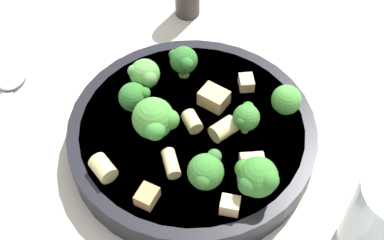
{
  "coord_description": "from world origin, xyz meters",
  "views": [
    {
      "loc": [
        -0.11,
        -0.31,
        0.45
      ],
      "look_at": [
        0.0,
        0.0,
        0.04
      ],
      "focal_mm": 50.0,
      "sensor_mm": 36.0,
      "label": 1
    }
  ],
  "objects_px": {
    "rigatoni_4": "(252,161)",
    "rigatoni_0": "(191,119)",
    "broccoli_floret_7": "(257,178)",
    "chicken_chunk_0": "(227,206)",
    "chicken_chunk_1": "(246,82)",
    "chicken_chunk_2": "(214,98)",
    "broccoli_floret_3": "(145,75)",
    "drinking_glass": "(384,223)",
    "broccoli_floret_6": "(246,117)",
    "spoon": "(8,88)",
    "chicken_chunk_3": "(147,196)",
    "broccoli_floret_2": "(134,97)",
    "broccoli_floret_5": "(156,122)",
    "pasta_bowl": "(192,134)",
    "rigatoni_3": "(171,163)",
    "broccoli_floret_4": "(286,99)",
    "rigatoni_2": "(103,168)",
    "rigatoni_1": "(223,129)",
    "broccoli_floret_1": "(206,172)",
    "broccoli_floret_0": "(184,61)"
  },
  "relations": [
    {
      "from": "broccoli_floret_3",
      "to": "broccoli_floret_2",
      "type": "bearing_deg",
      "value": -130.3
    },
    {
      "from": "broccoli_floret_1",
      "to": "broccoli_floret_5",
      "type": "bearing_deg",
      "value": 112.82
    },
    {
      "from": "broccoli_floret_2",
      "to": "broccoli_floret_6",
      "type": "relative_size",
      "value": 0.95
    },
    {
      "from": "rigatoni_0",
      "to": "pasta_bowl",
      "type": "bearing_deg",
      "value": -91.61
    },
    {
      "from": "pasta_bowl",
      "to": "chicken_chunk_1",
      "type": "xyz_separation_m",
      "value": [
        0.07,
        0.03,
        0.02
      ]
    },
    {
      "from": "pasta_bowl",
      "to": "broccoli_floret_0",
      "type": "distance_m",
      "value": 0.08
    },
    {
      "from": "chicken_chunk_1",
      "to": "chicken_chunk_3",
      "type": "height_order",
      "value": "same"
    },
    {
      "from": "drinking_glass",
      "to": "broccoli_floret_7",
      "type": "bearing_deg",
      "value": 141.88
    },
    {
      "from": "chicken_chunk_1",
      "to": "chicken_chunk_2",
      "type": "xyz_separation_m",
      "value": [
        -0.04,
        -0.01,
        0.0
      ]
    },
    {
      "from": "rigatoni_2",
      "to": "rigatoni_4",
      "type": "bearing_deg",
      "value": -16.25
    },
    {
      "from": "rigatoni_2",
      "to": "chicken_chunk_0",
      "type": "bearing_deg",
      "value": -38.61
    },
    {
      "from": "broccoli_floret_6",
      "to": "spoon",
      "type": "bearing_deg",
      "value": 142.82
    },
    {
      "from": "broccoli_floret_4",
      "to": "rigatoni_3",
      "type": "height_order",
      "value": "broccoli_floret_4"
    },
    {
      "from": "chicken_chunk_1",
      "to": "rigatoni_3",
      "type": "bearing_deg",
      "value": -146.48
    },
    {
      "from": "broccoli_floret_1",
      "to": "spoon",
      "type": "height_order",
      "value": "broccoli_floret_1"
    },
    {
      "from": "chicken_chunk_2",
      "to": "drinking_glass",
      "type": "distance_m",
      "value": 0.2
    },
    {
      "from": "spoon",
      "to": "rigatoni_4",
      "type": "bearing_deg",
      "value": -44.88
    },
    {
      "from": "rigatoni_4",
      "to": "broccoli_floret_3",
      "type": "bearing_deg",
      "value": 117.41
    },
    {
      "from": "rigatoni_2",
      "to": "drinking_glass",
      "type": "bearing_deg",
      "value": -32.34
    },
    {
      "from": "broccoli_floret_0",
      "to": "chicken_chunk_3",
      "type": "relative_size",
      "value": 1.84
    },
    {
      "from": "broccoli_floret_4",
      "to": "chicken_chunk_2",
      "type": "distance_m",
      "value": 0.07
    },
    {
      "from": "broccoli_floret_0",
      "to": "broccoli_floret_7",
      "type": "bearing_deg",
      "value": -85.37
    },
    {
      "from": "chicken_chunk_3",
      "to": "broccoli_floret_5",
      "type": "bearing_deg",
      "value": 64.96
    },
    {
      "from": "broccoli_floret_4",
      "to": "rigatoni_1",
      "type": "xyz_separation_m",
      "value": [
        -0.07,
        -0.01,
        -0.01
      ]
    },
    {
      "from": "broccoli_floret_5",
      "to": "spoon",
      "type": "relative_size",
      "value": 0.3
    },
    {
      "from": "broccoli_floret_3",
      "to": "rigatoni_2",
      "type": "xyz_separation_m",
      "value": [
        -0.07,
        -0.09,
        -0.01
      ]
    },
    {
      "from": "pasta_bowl",
      "to": "broccoli_floret_6",
      "type": "relative_size",
      "value": 7.3
    },
    {
      "from": "rigatoni_0",
      "to": "chicken_chunk_1",
      "type": "bearing_deg",
      "value": 20.83
    },
    {
      "from": "rigatoni_4",
      "to": "chicken_chunk_3",
      "type": "height_order",
      "value": "rigatoni_4"
    },
    {
      "from": "pasta_bowl",
      "to": "rigatoni_0",
      "type": "distance_m",
      "value": 0.02
    },
    {
      "from": "broccoli_floret_7",
      "to": "drinking_glass",
      "type": "height_order",
      "value": "drinking_glass"
    },
    {
      "from": "chicken_chunk_1",
      "to": "drinking_glass",
      "type": "height_order",
      "value": "drinking_glass"
    },
    {
      "from": "broccoli_floret_6",
      "to": "broccoli_floret_2",
      "type": "bearing_deg",
      "value": 146.0
    },
    {
      "from": "broccoli_floret_7",
      "to": "chicken_chunk_0",
      "type": "bearing_deg",
      "value": -163.13
    },
    {
      "from": "chicken_chunk_3",
      "to": "broccoli_floret_1",
      "type": "bearing_deg",
      "value": -2.68
    },
    {
      "from": "broccoli_floret_6",
      "to": "spoon",
      "type": "xyz_separation_m",
      "value": [
        -0.22,
        0.16,
        -0.05
      ]
    },
    {
      "from": "broccoli_floret_0",
      "to": "broccoli_floret_5",
      "type": "bearing_deg",
      "value": -125.55
    },
    {
      "from": "rigatoni_2",
      "to": "drinking_glass",
      "type": "distance_m",
      "value": 0.25
    },
    {
      "from": "rigatoni_4",
      "to": "rigatoni_0",
      "type": "bearing_deg",
      "value": 118.18
    },
    {
      "from": "broccoli_floret_5",
      "to": "rigatoni_2",
      "type": "relative_size",
      "value": 2.06
    },
    {
      "from": "broccoli_floret_5",
      "to": "rigatoni_3",
      "type": "distance_m",
      "value": 0.04
    },
    {
      "from": "spoon",
      "to": "pasta_bowl",
      "type": "bearing_deg",
      "value": -39.84
    },
    {
      "from": "broccoli_floret_3",
      "to": "chicken_chunk_2",
      "type": "distance_m",
      "value": 0.07
    },
    {
      "from": "broccoli_floret_7",
      "to": "rigatoni_1",
      "type": "relative_size",
      "value": 1.68
    },
    {
      "from": "broccoli_floret_2",
      "to": "chicken_chunk_1",
      "type": "relative_size",
      "value": 1.82
    },
    {
      "from": "chicken_chunk_1",
      "to": "chicken_chunk_2",
      "type": "bearing_deg",
      "value": -165.4
    },
    {
      "from": "broccoli_floret_7",
      "to": "rigatoni_0",
      "type": "bearing_deg",
      "value": 106.53
    },
    {
      "from": "broccoli_floret_3",
      "to": "chicken_chunk_0",
      "type": "xyz_separation_m",
      "value": [
        0.03,
        -0.16,
        -0.02
      ]
    },
    {
      "from": "broccoli_floret_3",
      "to": "chicken_chunk_1",
      "type": "xyz_separation_m",
      "value": [
        0.1,
        -0.03,
        -0.02
      ]
    },
    {
      "from": "pasta_bowl",
      "to": "rigatoni_1",
      "type": "height_order",
      "value": "rigatoni_1"
    }
  ]
}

